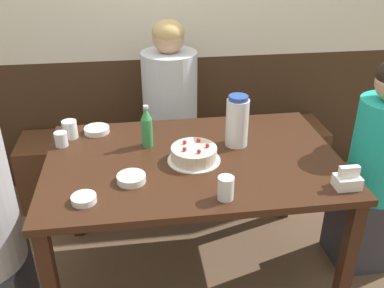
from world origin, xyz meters
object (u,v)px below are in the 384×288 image
Objects in this scene: person_teal_shirt at (376,174)px; glass_shot_small at (61,139)px; birthday_cake at (195,154)px; water_pitcher at (237,121)px; bench_seat at (177,162)px; bowl_side_dish at (97,130)px; soju_bottle at (147,127)px; glass_water_tall at (226,188)px; bowl_rice_small at (131,178)px; person_grey_tee at (171,120)px; bowl_soup_white at (84,199)px; glass_tumbler_short at (70,129)px; napkin_holder at (347,180)px.

glass_shot_small is at bearing -8.72° from person_teal_shirt.
water_pitcher reaches higher than birthday_cake.
bowl_side_dish is at bearing -135.36° from bench_seat.
glass_water_tall is (0.30, -0.52, -0.05)m from soju_bottle.
water_pitcher is at bearing 27.60° from bowl_rice_small.
person_grey_tee is (-0.05, 0.75, -0.16)m from birthday_cake.
bowl_side_dish is 0.11× the size of person_teal_shirt.
soju_bottle reaches higher than glass_water_tall.
bench_seat is 1.31m from glass_water_tall.
person_teal_shirt is at bearing 53.57° from person_grey_tee.
glass_water_tall is (0.58, -0.06, 0.04)m from bowl_soup_white.
person_grey_tee reaches higher than bench_seat.
bowl_side_dish is at bearing 144.34° from soju_bottle.
glass_shot_small reaches higher than bowl_soup_white.
bench_seat is 0.98m from glass_tumbler_short.
birthday_cake is 1.88× the size of bowl_side_dish.
bowl_soup_white and bowl_side_dish have the same top height.
bowl_soup_white is 1.13m from person_grey_tee.
birthday_cake is at bearing 25.44° from bowl_rice_small.
glass_tumbler_short is (-0.40, 0.15, -0.06)m from soju_bottle.
bowl_soup_white is at bearing -73.58° from glass_shot_small.
water_pitcher reaches higher than bowl_rice_small.
soju_bottle is at bearing -35.66° from bowl_side_dish.
person_grey_tee is at bearing 40.21° from bowl_side_dish.
glass_water_tall reaches higher than birthday_cake.
water_pitcher reaches higher than bowl_soup_white.
napkin_holder is 1.31m from bowl_side_dish.
soju_bottle is at bearing 173.63° from water_pitcher.
glass_water_tall is at bearing -108.38° from water_pitcher.
soju_bottle is 1.24m from person_teal_shirt.
glass_water_tall is at bearing 20.26° from person_teal_shirt.
person_grey_tee is at bearing 39.63° from glass_shot_small.
water_pitcher is at bearing -13.15° from glass_tumbler_short.
person_grey_tee is (0.26, 0.90, -0.14)m from bowl_rice_small.
soju_bottle is at bearing 75.25° from bowl_rice_small.
napkin_holder is 1.40m from glass_shot_small.
bowl_side_dish is (-0.18, 0.53, -0.00)m from bowl_rice_small.
glass_tumbler_short is (-0.62, 0.34, 0.01)m from birthday_cake.
glass_shot_small is (-0.17, -0.13, 0.02)m from bowl_side_dish.
napkin_holder is 0.09× the size of person_grey_tee.
water_pitcher is at bearing -18.59° from bowl_side_dish.
person_teal_shirt reaches higher than glass_tumbler_short.
birthday_cake is at bearing 103.72° from glass_water_tall.
soju_bottle is 0.55m from bowl_soup_white.
glass_shot_small is (-1.28, 0.57, -0.00)m from napkin_holder.
soju_bottle is 0.60m from glass_water_tall.
napkin_holder is 1.15× the size of glass_tumbler_short.
water_pitcher is 0.77m from bowl_side_dish.
birthday_cake is at bearing -89.71° from bench_seat.
birthday_cake is 2.46× the size of bowl_soup_white.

